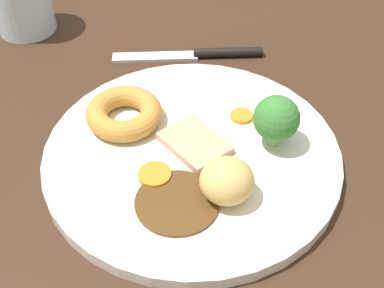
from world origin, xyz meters
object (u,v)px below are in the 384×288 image
carrot_coin_back (242,116)px  knife (201,54)px  meat_slice_main (195,141)px  dinner_plate (192,156)px  roast_potato_left (227,181)px  broccoli_floret (276,119)px  carrot_coin_front (155,175)px  yorkshire_pudding (124,113)px

carrot_coin_back → knife: bearing=19.5°
meat_slice_main → knife: (16.99, -0.26, -1.35)cm
dinner_plate → roast_potato_left: bearing=-149.9°
carrot_coin_back → knife: 13.60cm
meat_slice_main → dinner_plate: bearing=167.2°
meat_slice_main → roast_potato_left: size_ratio=1.34×
dinner_plate → carrot_coin_back: (5.23, -5.00, 0.91)cm
dinner_plate → broccoli_floret: 9.05cm
carrot_coin_front → meat_slice_main: bearing=-38.6°
knife → yorkshire_pudding: bearing=56.5°
yorkshire_pudding → roast_potato_left: 14.34cm
knife → broccoli_floret: bearing=110.0°
carrot_coin_front → yorkshire_pudding: bearing=26.1°
carrot_coin_back → knife: carrot_coin_back is taller
meat_slice_main → carrot_coin_front: 5.78cm
meat_slice_main → carrot_coin_front: bearing=141.4°
dinner_plate → meat_slice_main: 1.52cm
dinner_plate → yorkshire_pudding: size_ratio=3.72×
broccoli_floret → roast_potato_left: bearing=146.3°
meat_slice_main → broccoli_floret: bearing=-86.4°
meat_slice_main → knife: 17.04cm
carrot_coin_front → knife: 21.89cm
roast_potato_left → knife: bearing=6.7°
carrot_coin_front → carrot_coin_back: (8.73, -8.38, -0.05)cm
dinner_plate → broccoli_floret: (1.51, -8.04, 3.86)cm
yorkshire_pudding → roast_potato_left: (-9.83, -10.40, 0.95)cm
yorkshire_pudding → carrot_coin_back: bearing=-85.0°
roast_potato_left → carrot_coin_front: size_ratio=1.55×
carrot_coin_front → knife: size_ratio=0.17×
carrot_coin_back → roast_potato_left: bearing=171.0°
broccoli_floret → yorkshire_pudding: bearing=80.0°
carrot_coin_front → broccoli_floret: size_ratio=0.57×
dinner_plate → roast_potato_left: roast_potato_left is taller
dinner_plate → knife: (18.01, -0.49, -0.25)cm
yorkshire_pudding → carrot_coin_front: size_ratio=2.50×
carrot_coin_back → broccoli_floret: size_ratio=0.43×
yorkshire_pudding → carrot_coin_back: size_ratio=3.35×
dinner_plate → knife: size_ratio=1.58×
yorkshire_pudding → carrot_coin_front: 8.59cm
dinner_plate → meat_slice_main: bearing=-12.8°
broccoli_floret → knife: (16.50, 7.55, -4.10)cm
roast_potato_left → meat_slice_main: bearing=24.5°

